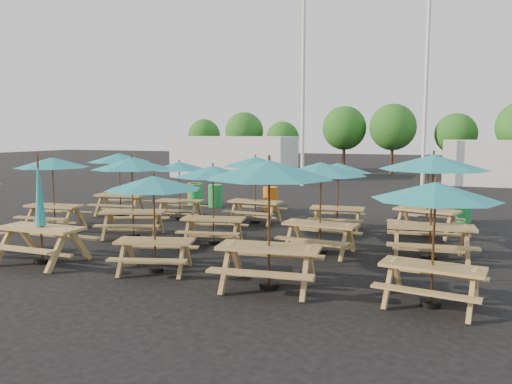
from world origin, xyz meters
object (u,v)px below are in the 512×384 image
at_px(picnic_unit_10, 321,173).
at_px(waste_bin_4, 463,209).
at_px(waste_bin_3, 270,199).
at_px(picnic_unit_3, 41,218).
at_px(picnic_unit_9, 269,176).
at_px(waste_bin_2, 215,196).
at_px(picnic_unit_2, 119,161).
at_px(picnic_unit_12, 435,197).
at_px(picnic_unit_13, 433,167).
at_px(picnic_unit_6, 154,187).
at_px(picnic_unit_14, 429,166).
at_px(picnic_unit_1, 52,166).
at_px(waste_bin_1, 194,194).
at_px(picnic_unit_7, 213,175).
at_px(picnic_unit_5, 179,169).
at_px(picnic_unit_4, 132,167).
at_px(picnic_unit_8, 255,165).
at_px(waste_bin_0, 195,195).
at_px(picnic_unit_11, 338,171).

bearing_deg(picnic_unit_10, waste_bin_4, 65.04).
bearing_deg(waste_bin_3, picnic_unit_10, -60.33).
distance_m(picnic_unit_3, picnic_unit_9, 5.71).
bearing_deg(waste_bin_2, picnic_unit_2, -127.20).
xyz_separation_m(picnic_unit_12, picnic_unit_13, (-0.15, 3.37, 0.29)).
xyz_separation_m(picnic_unit_2, waste_bin_4, (11.79, 3.05, -1.56)).
bearing_deg(picnic_unit_6, picnic_unit_14, 33.21).
xyz_separation_m(picnic_unit_10, picnic_unit_14, (2.40, 3.35, 0.02)).
height_order(picnic_unit_9, picnic_unit_14, picnic_unit_9).
distance_m(picnic_unit_2, waste_bin_3, 5.91).
height_order(picnic_unit_1, waste_bin_3, picnic_unit_1).
xyz_separation_m(picnic_unit_10, waste_bin_1, (-7.04, 6.47, -1.57)).
distance_m(picnic_unit_7, picnic_unit_14, 6.34).
xyz_separation_m(picnic_unit_1, picnic_unit_5, (2.82, 2.98, -0.20)).
distance_m(picnic_unit_4, waste_bin_4, 11.06).
xyz_separation_m(picnic_unit_9, waste_bin_2, (-5.72, 9.40, -1.75)).
relative_size(picnic_unit_3, picnic_unit_10, 1.05).
height_order(picnic_unit_4, picnic_unit_10, picnic_unit_4).
xyz_separation_m(picnic_unit_7, picnic_unit_12, (5.76, -3.10, 0.04)).
xyz_separation_m(picnic_unit_1, waste_bin_4, (12.11, 6.02, -1.54)).
bearing_deg(waste_bin_3, picnic_unit_6, -86.25).
bearing_deg(waste_bin_1, picnic_unit_8, -37.55).
bearing_deg(waste_bin_4, picnic_unit_4, -145.42).
distance_m(picnic_unit_2, picnic_unit_14, 10.74).
distance_m(picnic_unit_4, picnic_unit_14, 8.65).
bearing_deg(picnic_unit_14, picnic_unit_6, -114.65).
relative_size(picnic_unit_1, picnic_unit_3, 0.96).
xyz_separation_m(picnic_unit_3, waste_bin_0, (-1.06, 9.54, -0.60)).
relative_size(picnic_unit_2, picnic_unit_3, 1.00).
relative_size(picnic_unit_1, picnic_unit_9, 0.90).
distance_m(picnic_unit_1, waste_bin_4, 13.61).
height_order(picnic_unit_3, picnic_unit_4, picnic_unit_3).
xyz_separation_m(picnic_unit_5, picnic_unit_8, (2.74, 0.30, 0.18)).
distance_m(picnic_unit_2, picnic_unit_5, 2.51).
height_order(picnic_unit_9, waste_bin_0, picnic_unit_9).
distance_m(picnic_unit_9, picnic_unit_14, 7.01).
bearing_deg(picnic_unit_8, picnic_unit_5, -171.27).
bearing_deg(picnic_unit_5, picnic_unit_6, -72.13).
relative_size(picnic_unit_5, waste_bin_0, 2.45).
bearing_deg(picnic_unit_3, picnic_unit_5, 90.05).
height_order(picnic_unit_3, picnic_unit_9, picnic_unit_3).
xyz_separation_m(picnic_unit_11, picnic_unit_13, (2.87, -2.99, 0.37)).
height_order(picnic_unit_7, picnic_unit_11, picnic_unit_7).
bearing_deg(waste_bin_0, picnic_unit_11, -24.30).
bearing_deg(picnic_unit_2, picnic_unit_14, -7.43).
bearing_deg(picnic_unit_2, picnic_unit_5, -8.50).
xyz_separation_m(picnic_unit_11, waste_bin_0, (-6.63, 3.00, -1.39)).
xyz_separation_m(picnic_unit_6, picnic_unit_7, (-0.04, 2.97, 0.03)).
bearing_deg(waste_bin_1, picnic_unit_9, -54.71).
distance_m(picnic_unit_4, picnic_unit_8, 4.26).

